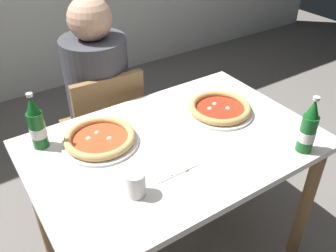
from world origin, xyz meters
TOP-DOWN VIEW (x-y plane):
  - dining_table_main at (0.00, 0.00)m, footprint 1.20×0.80m
  - chair_behind_table at (-0.06, 0.61)m, footprint 0.42×0.42m
  - diner_seated at (-0.05, 0.66)m, footprint 0.34×0.34m
  - pizza_margherita_near at (0.30, 0.07)m, footprint 0.32×0.32m
  - pizza_marinara_far at (-0.26, 0.16)m, footprint 0.32×0.32m
  - beer_bottle_left at (0.41, -0.33)m, footprint 0.07×0.07m
  - beer_bottle_center at (-0.47, 0.28)m, footprint 0.07×0.07m
  - napkin_with_cutlery at (-0.10, -0.09)m, footprint 0.18×0.19m
  - paper_cup at (-0.28, -0.18)m, footprint 0.07×0.07m

SIDE VIEW (x-z plane):
  - chair_behind_table at x=-0.06m, z-range 0.06..0.91m
  - diner_seated at x=-0.05m, z-range -0.02..1.19m
  - dining_table_main at x=0.00m, z-range 0.26..1.01m
  - napkin_with_cutlery at x=-0.10m, z-range 0.75..0.76m
  - pizza_marinara_far at x=-0.26m, z-range 0.75..0.79m
  - pizza_margherita_near at x=0.30m, z-range 0.75..0.79m
  - paper_cup at x=-0.28m, z-range 0.75..0.84m
  - beer_bottle_left at x=0.41m, z-range 0.73..0.98m
  - beer_bottle_center at x=-0.47m, z-range 0.73..0.98m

